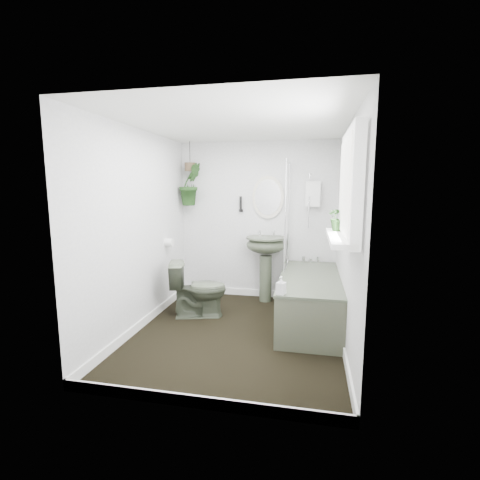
# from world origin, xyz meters

# --- Properties ---
(floor) EXTENTS (2.30, 2.80, 0.02)m
(floor) POSITION_xyz_m (0.00, 0.00, -0.01)
(floor) COLOR black
(floor) RESTS_ON ground
(ceiling) EXTENTS (2.30, 2.80, 0.02)m
(ceiling) POSITION_xyz_m (0.00, 0.00, 2.31)
(ceiling) COLOR white
(ceiling) RESTS_ON ground
(wall_back) EXTENTS (2.30, 0.02, 2.30)m
(wall_back) POSITION_xyz_m (0.00, 1.41, 1.15)
(wall_back) COLOR silver
(wall_back) RESTS_ON ground
(wall_front) EXTENTS (2.30, 0.02, 2.30)m
(wall_front) POSITION_xyz_m (0.00, -1.41, 1.15)
(wall_front) COLOR silver
(wall_front) RESTS_ON ground
(wall_left) EXTENTS (0.02, 2.80, 2.30)m
(wall_left) POSITION_xyz_m (-1.16, 0.00, 1.15)
(wall_left) COLOR silver
(wall_left) RESTS_ON ground
(wall_right) EXTENTS (0.02, 2.80, 2.30)m
(wall_right) POSITION_xyz_m (1.16, 0.00, 1.15)
(wall_right) COLOR silver
(wall_right) RESTS_ON ground
(skirting) EXTENTS (2.30, 2.80, 0.10)m
(skirting) POSITION_xyz_m (0.00, 0.00, 0.05)
(skirting) COLOR white
(skirting) RESTS_ON floor
(bathtub) EXTENTS (0.72, 1.72, 0.58)m
(bathtub) POSITION_xyz_m (0.80, 0.50, 0.29)
(bathtub) COLOR #414938
(bathtub) RESTS_ON floor
(bath_screen) EXTENTS (0.04, 0.72, 1.40)m
(bath_screen) POSITION_xyz_m (0.47, 0.99, 1.28)
(bath_screen) COLOR silver
(bath_screen) RESTS_ON bathtub
(shower_box) EXTENTS (0.20, 0.10, 0.35)m
(shower_box) POSITION_xyz_m (0.80, 1.34, 1.55)
(shower_box) COLOR white
(shower_box) RESTS_ON wall_back
(oval_mirror) EXTENTS (0.46, 0.03, 0.62)m
(oval_mirror) POSITION_xyz_m (0.16, 1.37, 1.50)
(oval_mirror) COLOR beige
(oval_mirror) RESTS_ON wall_back
(wall_sconce) EXTENTS (0.04, 0.04, 0.22)m
(wall_sconce) POSITION_xyz_m (-0.24, 1.36, 1.40)
(wall_sconce) COLOR black
(wall_sconce) RESTS_ON wall_back
(toilet_roll_holder) EXTENTS (0.11, 0.11, 0.11)m
(toilet_roll_holder) POSITION_xyz_m (-1.10, 0.70, 0.90)
(toilet_roll_holder) COLOR white
(toilet_roll_holder) RESTS_ON wall_left
(window_recess) EXTENTS (0.08, 1.00, 0.90)m
(window_recess) POSITION_xyz_m (1.09, -0.70, 1.65)
(window_recess) COLOR white
(window_recess) RESTS_ON wall_right
(window_sill) EXTENTS (0.18, 1.00, 0.04)m
(window_sill) POSITION_xyz_m (1.02, -0.70, 1.23)
(window_sill) COLOR white
(window_sill) RESTS_ON wall_right
(window_blinds) EXTENTS (0.01, 0.86, 0.76)m
(window_blinds) POSITION_xyz_m (1.04, -0.70, 1.65)
(window_blinds) COLOR white
(window_blinds) RESTS_ON wall_right
(toilet) EXTENTS (0.79, 0.58, 0.72)m
(toilet) POSITION_xyz_m (-0.60, 0.43, 0.36)
(toilet) COLOR #414938
(toilet) RESTS_ON floor
(pedestal_sink) EXTENTS (0.60, 0.52, 0.95)m
(pedestal_sink) POSITION_xyz_m (0.16, 1.20, 0.48)
(pedestal_sink) COLOR #414938
(pedestal_sink) RESTS_ON floor
(sill_plant) EXTENTS (0.26, 0.24, 0.25)m
(sill_plant) POSITION_xyz_m (1.04, -0.40, 1.38)
(sill_plant) COLOR black
(sill_plant) RESTS_ON window_sill
(hanging_plant) EXTENTS (0.43, 0.44, 0.62)m
(hanging_plant) POSITION_xyz_m (-0.97, 1.25, 1.69)
(hanging_plant) COLOR black
(hanging_plant) RESTS_ON ceiling
(soap_bottle) EXTENTS (0.10, 0.10, 0.18)m
(soap_bottle) POSITION_xyz_m (0.51, -0.29, 0.67)
(soap_bottle) COLOR black
(soap_bottle) RESTS_ON bathtub
(hanging_pot) EXTENTS (0.16, 0.16, 0.12)m
(hanging_pot) POSITION_xyz_m (-0.97, 1.25, 1.94)
(hanging_pot) COLOR #4F3D2A
(hanging_pot) RESTS_ON ceiling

